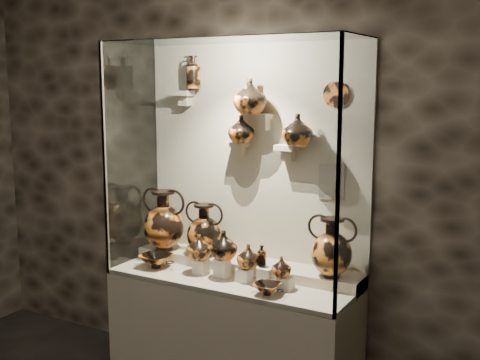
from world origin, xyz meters
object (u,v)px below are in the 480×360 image
Objects in this scene: ovoid_vase_b at (250,96)px; ovoid_vase_c at (298,130)px; jug_c at (249,256)px; jug_b at (224,245)px; jug_a at (199,247)px; jug_e at (282,267)px; amphora_left at (164,220)px; lekythos_small at (262,255)px; kylix_right at (267,288)px; amphora_right at (331,247)px; amphora_mid at (204,229)px; lekythos_tall at (194,71)px; ovoid_vase_a at (241,129)px; kylix_left at (156,260)px.

ovoid_vase_c is at bearing -9.08° from ovoid_vase_b.
jug_b is at bearing 170.50° from jug_c.
ovoid_vase_b is (0.26, 0.24, 1.02)m from jug_a.
jug_e is 0.56× the size of ovoid_vase_b.
ovoid_vase_b is (0.68, 0.07, 0.91)m from amphora_left.
amphora_left is at bearing 154.29° from lekythos_small.
kylix_right is at bearing -10.47° from jug_b.
amphora_left reaches higher than amphora_right.
amphora_right is at bearing 24.31° from jug_b.
jug_a and lekythos_small have the same top height.
jug_e is 1.14m from ovoid_vase_b.
amphora_mid reaches higher than kylix_right.
lekythos_tall reaches higher than ovoid_vase_b.
ovoid_vase_c is (0.42, -0.01, 0.01)m from ovoid_vase_a.
amphora_mid is at bearing -39.35° from lekythos_tall.
amphora_left is 1.25m from ovoid_vase_c.
amphora_right reaches higher than jug_c.
jug_c is at bearing -15.02° from jug_a.
ovoid_vase_b reaches higher than jug_c.
amphora_left is 1.11m from lekythos_tall.
amphora_left is at bearing -154.34° from amphora_mid.
jug_e is at bearing -24.19° from lekythos_tall.
amphora_mid is at bearing 24.16° from kylix_left.
kylix_right is (0.93, -0.10, -0.01)m from kylix_left.
ovoid_vase_c is at bearing 148.47° from amphora_right.
jug_c is at bearing 146.78° from kylix_right.
lekythos_tall is (0.20, 0.12, 1.08)m from amphora_left.
lekythos_small is at bearing -21.49° from jug_c.
jug_a is at bearing -149.03° from ovoid_vase_a.
jug_b is at bearing -14.45° from kylix_left.
amphora_mid is 1.30× the size of kylix_left.
lekythos_small reaches higher than kylix_left.
amphora_mid is 0.78m from ovoid_vase_a.
kylix_right is 0.78× the size of lekythos_tall.
ovoid_vase_a reaches higher than jug_c.
amphora_mid is at bearing -163.16° from ovoid_vase_c.
jug_c is 1.00× the size of lekythos_small.
jug_c reaches higher than kylix_right.
amphora_left is at bearing 173.47° from jug_b.
jug_c is at bearing 178.14° from amphora_right.
kylix_right is (0.59, -0.13, -0.15)m from jug_a.
amphora_left is 1.16× the size of amphora_right.
kylix_left is at bearing 167.82° from lekythos_small.
jug_a is 0.95× the size of ovoid_vase_a.
kylix_left is at bearing -174.50° from ovoid_vase_a.
lekythos_small is 0.84m from ovoid_vase_c.
jug_a is 0.92× the size of jug_b.
kylix_right is at bearing -23.63° from amphora_left.
jug_a is at bearing -45.92° from amphora_mid.
amphora_left is at bearing -162.87° from ovoid_vase_c.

